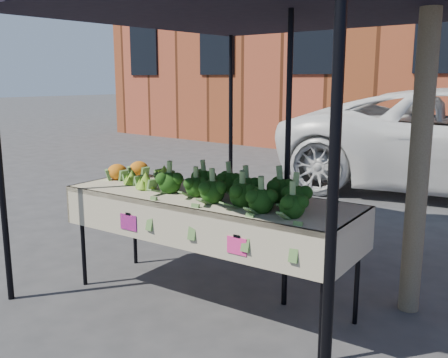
% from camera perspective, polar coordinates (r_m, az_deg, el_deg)
% --- Properties ---
extents(ground, '(90.00, 90.00, 0.00)m').
position_cam_1_polar(ground, '(4.33, -4.12, -13.26)').
color(ground, '#313133').
extents(table, '(2.47, 1.03, 0.90)m').
position_cam_1_polar(table, '(4.07, -1.82, -8.04)').
color(table, '#BBAF92').
rests_on(table, ground).
extents(canopy, '(3.16, 3.16, 2.74)m').
position_cam_1_polar(canopy, '(4.13, 3.76, 5.32)').
color(canopy, black).
rests_on(canopy, ground).
extents(broccoli_heap, '(1.35, 0.55, 0.24)m').
position_cam_1_polar(broccoli_heap, '(3.77, 1.51, -0.65)').
color(broccoli_heap, '#0F350C').
rests_on(broccoli_heap, table).
extents(romanesco_cluster, '(0.41, 0.55, 0.18)m').
position_cam_1_polar(romanesco_cluster, '(4.41, -8.04, 0.65)').
color(romanesco_cluster, '#77B332').
rests_on(romanesco_cluster, table).
extents(cauliflower_pair, '(0.21, 0.41, 0.16)m').
position_cam_1_polar(cauliflower_pair, '(4.71, -10.80, 1.12)').
color(cauliflower_pair, orange).
rests_on(cauliflower_pair, table).
extents(street_tree, '(2.29, 2.29, 4.52)m').
position_cam_1_polar(street_tree, '(4.03, 22.41, 17.08)').
color(street_tree, '#1E4C14').
rests_on(street_tree, ground).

